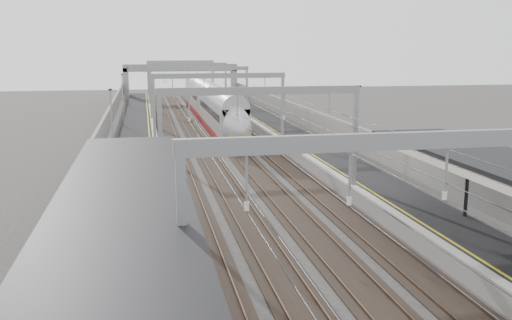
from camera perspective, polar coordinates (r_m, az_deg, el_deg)
name	(u,v)px	position (r m, az deg, el deg)	size (l,w,h in m)	color
platform_left	(138,143)	(58.83, -11.75, 1.64)	(4.00, 120.00, 1.00)	black
platform_right	(291,139)	(60.76, 3.52, 2.15)	(4.00, 120.00, 1.00)	black
tracks	(216,145)	(59.34, -3.99, 1.48)	(11.40, 140.00, 0.20)	black
overhead_line	(208,82)	(65.18, -4.80, 7.73)	(13.00, 140.00, 6.60)	gray
canopy_left	(119,223)	(16.80, -13.51, -6.10)	(4.40, 30.00, 4.24)	black
overbridge	(181,72)	(113.38, -7.55, 8.69)	(22.00, 2.20, 6.90)	gray
wall_left	(104,134)	(58.80, -14.91, 2.57)	(0.30, 120.00, 3.20)	gray
wall_right	(320,128)	(61.47, 6.42, 3.24)	(0.30, 120.00, 3.20)	gray
train	(211,108)	(76.32, -4.53, 5.23)	(2.80, 50.97, 4.42)	maroon
signal_green	(158,100)	(85.16, -9.77, 5.89)	(0.32, 0.32, 3.48)	black
signal_red_near	(215,99)	(86.30, -4.17, 6.09)	(0.32, 0.32, 3.48)	black
signal_red_far	(230,100)	(85.48, -2.61, 6.06)	(0.32, 0.32, 3.48)	black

